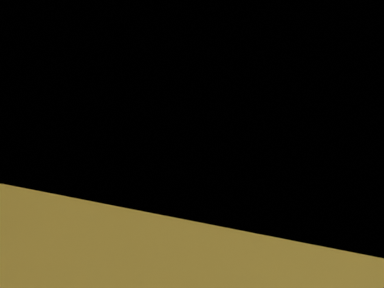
% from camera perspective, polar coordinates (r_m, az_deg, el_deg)
% --- Properties ---
extents(wall_back, '(3.96, 0.12, 2.61)m').
position_cam_1_polar(wall_back, '(1.80, -7.00, 6.85)').
color(wall_back, '#EAC47F').
rests_on(wall_back, ground_plane).
extents(oven_range, '(0.70, 0.62, 1.06)m').
position_cam_1_polar(oven_range, '(3.40, 4.45, 0.84)').
color(oven_range, black).
rests_on(oven_range, ground_plane).
extents(microwave, '(0.48, 0.35, 0.28)m').
position_cam_1_polar(microwave, '(2.05, 3.83, 0.86)').
color(microwave, white).
rests_on(microwave, counter_run).
extents(bowl, '(0.15, 0.15, 0.05)m').
position_cam_1_polar(bowl, '(1.59, 6.85, -12.04)').
color(bowl, silver).
rests_on(bowl, counter_run).
extents(kettle, '(0.16, 0.11, 0.17)m').
position_cam_1_polar(kettle, '(1.36, 7.23, -17.41)').
color(kettle, black).
rests_on(kettle, counter_run).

